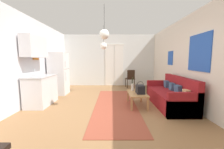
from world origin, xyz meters
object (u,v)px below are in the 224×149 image
(pendant_lamp_near, at_px, (104,34))
(pendant_lamp_far, at_px, (103,46))
(handbag, at_px, (140,89))
(couch, at_px, (171,96))
(bamboo_vase, at_px, (132,87))
(refrigerator, at_px, (58,74))
(coffee_table, at_px, (136,94))
(accent_chair, at_px, (130,78))

(pendant_lamp_near, height_order, pendant_lamp_far, same)
(pendant_lamp_far, bearing_deg, handbag, -52.14)
(couch, height_order, bamboo_vase, couch)
(refrigerator, distance_m, pendant_lamp_near, 3.01)
(coffee_table, bearing_deg, couch, 0.50)
(handbag, bearing_deg, pendant_lamp_near, -153.84)
(refrigerator, bearing_deg, couch, -19.51)
(pendant_lamp_near, xyz_separation_m, pendant_lamp_far, (-0.15, 1.98, -0.07))
(bamboo_vase, relative_size, pendant_lamp_near, 0.52)
(pendant_lamp_far, bearing_deg, couch, -33.26)
(coffee_table, relative_size, accent_chair, 1.03)
(accent_chair, height_order, pendant_lamp_near, pendant_lamp_near)
(handbag, xyz_separation_m, pendant_lamp_far, (-1.16, 1.49, 1.40))
(pendant_lamp_near, bearing_deg, couch, 16.82)
(couch, relative_size, handbag, 5.38)
(coffee_table, height_order, accent_chair, accent_chair)
(couch, relative_size, pendant_lamp_far, 2.11)
(bamboo_vase, xyz_separation_m, pendant_lamp_near, (-0.85, -0.89, 1.49))
(handbag, distance_m, pendant_lamp_near, 1.85)
(coffee_table, distance_m, accent_chair, 2.66)
(couch, height_order, handbag, couch)
(pendant_lamp_far, bearing_deg, accent_chair, 45.26)
(handbag, distance_m, accent_chair, 2.74)
(coffee_table, relative_size, refrigerator, 0.55)
(pendant_lamp_near, bearing_deg, bamboo_vase, 46.32)
(coffee_table, bearing_deg, accent_chair, 86.62)
(couch, bearing_deg, pendant_lamp_near, -163.18)
(couch, xyz_separation_m, bamboo_vase, (-1.12, 0.29, 0.22))
(coffee_table, bearing_deg, pendant_lamp_far, 127.83)
(refrigerator, bearing_deg, pendant_lamp_near, -45.60)
(bamboo_vase, bearing_deg, accent_chair, 84.04)
(bamboo_vase, relative_size, accent_chair, 0.49)
(bamboo_vase, xyz_separation_m, handbag, (0.16, -0.39, 0.02))
(couch, relative_size, pendant_lamp_near, 2.33)
(bamboo_vase, bearing_deg, handbag, -67.82)
(coffee_table, height_order, pendant_lamp_far, pendant_lamp_far)
(handbag, height_order, refrigerator, refrigerator)
(coffee_table, bearing_deg, handbag, -51.64)
(bamboo_vase, xyz_separation_m, refrigerator, (-2.79, 1.09, 0.33))
(bamboo_vase, height_order, refrigerator, refrigerator)
(refrigerator, bearing_deg, bamboo_vase, -21.38)
(bamboo_vase, distance_m, accent_chair, 2.36)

